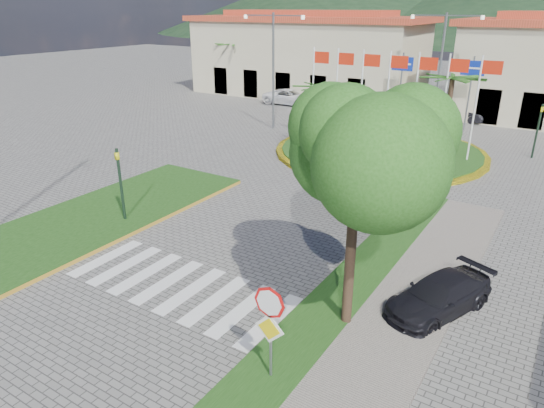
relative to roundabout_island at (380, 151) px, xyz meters
The scene contains 21 objects.
ground 22.00m from the roundabout_island, 90.01° to the right, with size 160.00×160.00×0.00m, color slate.
sidewalk_right 20.88m from the roundabout_island, 73.31° to the right, with size 4.00×28.00×0.15m, color gray.
verge_right 20.57m from the roundabout_island, 76.52° to the right, with size 1.60×28.00×0.18m, color #1B4012.
median_left 17.27m from the roundabout_island, 112.12° to the right, with size 5.00×14.00×0.18m, color #1B4012.
crosswalk 18.00m from the roundabout_island, 90.02° to the right, with size 8.00×3.00×0.01m, color silver.
roundabout_island is the anchor object (origin of this frame).
stop_sign 20.69m from the roundabout_island, 76.27° to the right, with size 0.80×0.11×2.65m.
deciduous_tree 18.55m from the roundabout_island, 72.09° to the right, with size 3.60×3.60×6.80m.
traffic_light_left 16.45m from the roundabout_island, 108.56° to the right, with size 0.15×0.18×3.20m.
traffic_light_right 11.11m from the roundabout_island, 65.80° to the right, with size 0.15×0.18×3.20m.
traffic_light_far 9.11m from the roundabout_island, 26.58° to the left, with size 0.18×0.15×3.20m.
direction_sign_west 9.78m from the roundabout_island, 102.60° to the left, with size 1.60×0.14×5.20m.
direction_sign_east 10.03m from the roundabout_island, 71.53° to the left, with size 1.60×0.14×5.20m.
street_lamp_centre 9.15m from the roundabout_island, 82.91° to the left, with size 4.80×0.16×8.00m.
street_lamp_west 10.19m from the roundabout_island, 167.48° to the left, with size 4.80×0.16×8.00m.
building_left 21.59m from the roundabout_island, 131.20° to the left, with size 23.32×9.54×8.05m.
hill_near_back 108.74m from the roundabout_island, 95.29° to the left, with size 110.00×110.00×16.00m, color black.
white_van 16.67m from the roundabout_island, 139.95° to the left, with size 2.27×4.92×1.37m, color white.
car_dark_a 14.48m from the roundabout_island, 122.57° to the left, with size 1.62×4.04×1.38m, color black.
car_dark_b 12.58m from the roundabout_island, 79.83° to the left, with size 1.27×3.65×1.20m, color black.
car_side_right 16.71m from the roundabout_island, 63.35° to the right, with size 1.51×3.72×1.08m, color black.
Camera 1 is at (9.88, -5.74, 8.38)m, focal length 32.00 mm.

